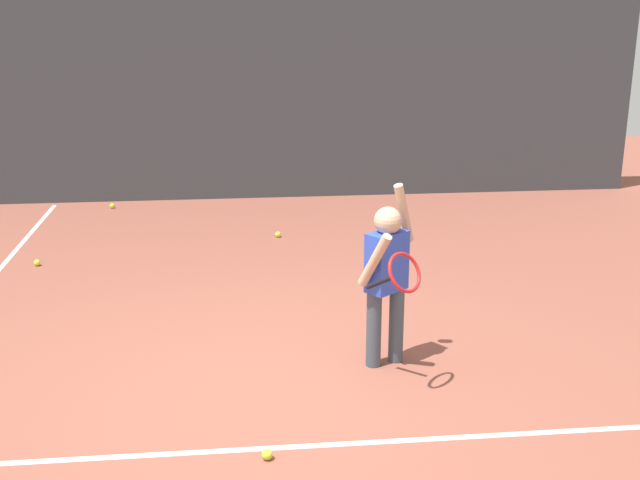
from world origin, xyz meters
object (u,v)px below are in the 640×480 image
tennis_ball_3 (278,234)px  tennis_ball_4 (37,263)px  tennis_player (387,272)px  tennis_ball_5 (267,454)px  tennis_ball_1 (112,206)px

tennis_ball_3 → tennis_ball_4: 2.62m
tennis_player → tennis_ball_3: bearing=63.1°
tennis_ball_3 → tennis_ball_5: bearing=-94.0°
tennis_ball_3 → tennis_ball_4: same height
tennis_player → tennis_ball_3: (-0.61, 3.38, -0.69)m
tennis_ball_3 → tennis_ball_1: bearing=143.4°
tennis_ball_4 → tennis_player: bearing=-40.1°
tennis_ball_3 → tennis_player: bearing=-79.7°
tennis_ball_3 → tennis_ball_5: 4.58m
tennis_player → tennis_ball_1: 5.65m
tennis_player → tennis_ball_4: tennis_player is taller
tennis_player → tennis_ball_3: tennis_player is taller
tennis_ball_1 → tennis_ball_3: same height
tennis_ball_3 → tennis_ball_4: (-2.51, -0.76, 0.00)m
tennis_ball_1 → tennis_ball_4: same height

